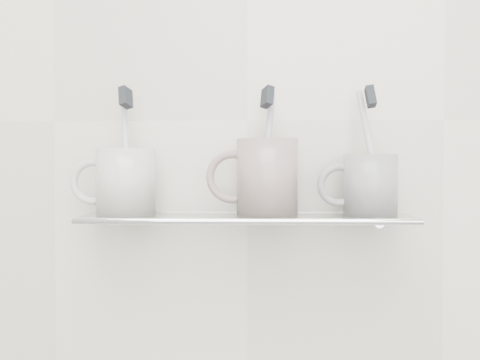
{
  "coord_description": "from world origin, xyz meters",
  "views": [
    {
      "loc": [
        0.01,
        0.22,
        1.17
      ],
      "look_at": [
        -0.01,
        1.04,
        1.15
      ],
      "focal_mm": 40.0,
      "sensor_mm": 36.0,
      "label": 1
    }
  ],
  "objects_px": {
    "mug_center": "(267,177)",
    "mug_right": "(370,185)",
    "shelf_glass": "(247,218)",
    "mug_left": "(126,182)"
  },
  "relations": [
    {
      "from": "shelf_glass",
      "to": "mug_left",
      "type": "bearing_deg",
      "value": 178.47
    },
    {
      "from": "mug_right",
      "to": "mug_left",
      "type": "bearing_deg",
      "value": -167.68
    },
    {
      "from": "shelf_glass",
      "to": "mug_center",
      "type": "height_order",
      "value": "mug_center"
    },
    {
      "from": "mug_center",
      "to": "mug_right",
      "type": "bearing_deg",
      "value": -3.5
    },
    {
      "from": "mug_center",
      "to": "mug_right",
      "type": "relative_size",
      "value": 1.26
    },
    {
      "from": "mug_left",
      "to": "mug_center",
      "type": "height_order",
      "value": "mug_center"
    },
    {
      "from": "mug_center",
      "to": "shelf_glass",
      "type": "bearing_deg",
      "value": -174.4
    },
    {
      "from": "mug_left",
      "to": "mug_right",
      "type": "relative_size",
      "value": 1.09
    },
    {
      "from": "shelf_glass",
      "to": "mug_right",
      "type": "distance_m",
      "value": 0.2
    },
    {
      "from": "mug_left",
      "to": "mug_center",
      "type": "distance_m",
      "value": 0.22
    }
  ]
}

